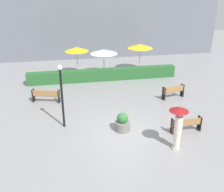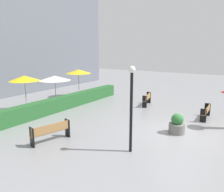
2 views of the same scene
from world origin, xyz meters
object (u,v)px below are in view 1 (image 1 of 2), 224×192
bench_far_left (46,95)px  planter_pot (122,123)px  patio_umbrella_yellow (77,49)px  patio_umbrella_yellow_far (140,46)px  bench_near_right (187,124)px  pedestrian_with_umbrella (178,124)px  bench_far_right (174,91)px  lamp_post (61,90)px  patio_umbrella_white (104,52)px

bench_far_left → planter_pot: 6.23m
patio_umbrella_yellow → patio_umbrella_yellow_far: bearing=1.9°
planter_pot → bench_near_right: bearing=-13.6°
bench_near_right → patio_umbrella_yellow: 11.91m
pedestrian_with_umbrella → planter_pot: (-2.19, 2.13, -0.90)m
bench_far_right → bench_near_right: bench_far_right is taller
bench_far_right → planter_pot: planter_pot is taller
pedestrian_with_umbrella → patio_umbrella_yellow: size_ratio=0.85×
bench_far_right → lamp_post: (-7.58, -2.61, 1.68)m
patio_umbrella_white → lamp_post: bearing=-113.4°
lamp_post → bench_far_left: bearing=107.3°
pedestrian_with_umbrella → patio_umbrella_yellow: (-3.93, 11.94, 0.98)m
planter_pot → patio_umbrella_yellow: bearing=100.1°
bench_far_right → bench_far_left: (-8.69, 0.96, -0.02)m
patio_umbrella_yellow_far → bench_near_right: bearing=-92.7°
bench_near_right → lamp_post: lamp_post is taller
patio_umbrella_white → planter_pot: bearing=-93.0°
bench_far_left → patio_umbrella_yellow_far: size_ratio=0.76×
planter_pot → bench_far_right: bearing=39.1°
bench_near_right → lamp_post: 6.93m
pedestrian_with_umbrella → planter_pot: 3.19m
bench_near_right → pedestrian_with_umbrella: (-1.15, -1.33, 0.86)m
bench_far_right → pedestrian_with_umbrella: (-2.27, -5.76, 0.80)m
bench_far_right → pedestrian_with_umbrella: size_ratio=0.79×
bench_far_right → patio_umbrella_yellow: patio_umbrella_yellow is taller
bench_far_left → bench_near_right: size_ratio=1.12×
bench_near_right → patio_umbrella_white: 10.67m
bench_far_right → bench_near_right: (-1.12, -4.43, -0.06)m
bench_near_right → planter_pot: size_ratio=1.64×
lamp_post → patio_umbrella_white: lamp_post is taller
bench_near_right → patio_umbrella_yellow: size_ratio=0.68×
bench_far_right → bench_far_left: 8.74m
patio_umbrella_yellow → patio_umbrella_yellow_far: patio_umbrella_yellow is taller
bench_near_right → patio_umbrella_white: (-2.85, 10.15, 1.65)m
bench_far_left → planter_pot: planter_pot is taller
lamp_post → patio_umbrella_white: 9.08m
planter_pot → patio_umbrella_yellow: 10.13m
patio_umbrella_yellow_far → patio_umbrella_white: bearing=-169.2°
bench_near_right → lamp_post: bearing=164.3°
pedestrian_with_umbrella → patio_umbrella_white: 11.63m
bench_far_right → pedestrian_with_umbrella: pedestrian_with_umbrella is taller
lamp_post → patio_umbrella_yellow_far: lamp_post is taller
lamp_post → patio_umbrella_yellow_far: size_ratio=1.44×
bench_near_right → patio_umbrella_yellow: (-5.08, 10.61, 1.84)m
bench_far_left → bench_near_right: bearing=-35.5°
bench_far_right → planter_pot: (-4.46, -3.63, -0.10)m
bench_far_right → patio_umbrella_white: size_ratio=0.73×
lamp_post → patio_umbrella_yellow: (1.37, 8.79, 0.10)m
bench_near_right → patio_umbrella_white: bearing=105.7°
lamp_post → patio_umbrella_white: size_ratio=1.55×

